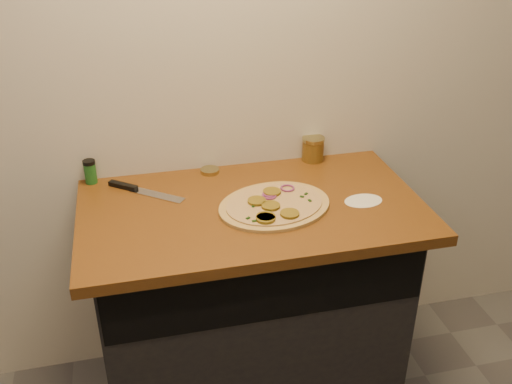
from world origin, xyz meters
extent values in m
cube|color=#BCB6AA|center=(0.00, 1.75, 1.35)|extent=(4.00, 0.02, 2.70)
cube|color=black|center=(0.00, 1.45, 0.43)|extent=(1.10, 0.60, 0.86)
cube|color=brown|center=(0.00, 1.42, 0.88)|extent=(1.20, 0.70, 0.04)
cylinder|color=tan|center=(0.07, 1.38, 0.91)|extent=(0.49, 0.49, 0.01)
cylinder|color=beige|center=(0.07, 1.38, 0.92)|extent=(0.42, 0.42, 0.01)
cylinder|color=brown|center=(0.10, 1.29, 0.92)|extent=(0.06, 0.06, 0.01)
cylinder|color=brown|center=(0.01, 1.28, 0.92)|extent=(0.06, 0.06, 0.01)
cylinder|color=brown|center=(0.01, 1.40, 0.92)|extent=(0.06, 0.06, 0.01)
cylinder|color=brown|center=(0.05, 1.36, 0.92)|extent=(0.06, 0.06, 0.01)
cylinder|color=brown|center=(0.02, 1.29, 0.92)|extent=(0.06, 0.06, 0.01)
cylinder|color=brown|center=(0.08, 1.45, 0.92)|extent=(0.06, 0.06, 0.01)
torus|color=#782D67|center=(0.06, 1.43, 0.92)|extent=(0.05, 0.05, 0.01)
torus|color=#782D67|center=(0.07, 1.44, 0.92)|extent=(0.05, 0.05, 0.01)
torus|color=#782D67|center=(0.14, 1.47, 0.92)|extent=(0.05, 0.05, 0.01)
cube|color=black|center=(0.07, 1.37, 0.92)|extent=(0.02, 0.01, 0.00)
cube|color=black|center=(0.00, 1.26, 0.92)|extent=(0.02, 0.02, 0.00)
cube|color=black|center=(0.20, 1.42, 0.92)|extent=(0.02, 0.02, 0.00)
cube|color=black|center=(0.18, 1.40, 0.92)|extent=(0.02, 0.02, 0.00)
cube|color=black|center=(0.20, 1.37, 0.92)|extent=(0.01, 0.02, 0.00)
cube|color=black|center=(0.00, 1.37, 0.92)|extent=(0.01, 0.02, 0.00)
cube|color=black|center=(0.08, 1.48, 0.92)|extent=(0.02, 0.02, 0.00)
cube|color=black|center=(-0.04, 1.30, 0.92)|extent=(0.02, 0.02, 0.00)
cube|color=black|center=(0.04, 1.32, 0.92)|extent=(0.02, 0.01, 0.00)
cube|color=black|center=(-0.02, 1.28, 0.92)|extent=(0.02, 0.01, 0.00)
cube|color=#B7BAC1|center=(-0.32, 1.56, 0.90)|extent=(0.20, 0.17, 0.00)
cube|color=black|center=(-0.44, 1.65, 0.91)|extent=(0.11, 0.09, 0.02)
cylinder|color=tan|center=(-0.10, 1.70, 0.91)|extent=(0.09, 0.09, 0.02)
cylinder|color=maroon|center=(0.32, 1.72, 0.94)|extent=(0.09, 0.09, 0.08)
cylinder|color=tan|center=(0.32, 1.72, 0.99)|extent=(0.09, 0.09, 0.01)
cylinder|color=#1B581F|center=(-0.55, 1.72, 0.94)|extent=(0.04, 0.04, 0.08)
cylinder|color=black|center=(-0.55, 1.72, 0.98)|extent=(0.05, 0.05, 0.01)
cylinder|color=silver|center=(0.39, 1.35, 0.90)|extent=(0.15, 0.15, 0.00)
camera|label=1|loc=(-0.38, -0.28, 1.89)|focal=40.00mm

